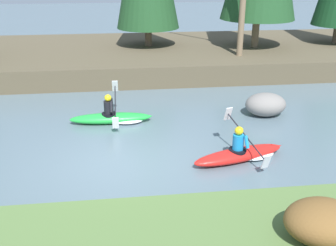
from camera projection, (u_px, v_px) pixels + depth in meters
name	position (u px, v px, depth m)	size (l,w,h in m)	color
ground_plane	(125.00, 163.00, 10.59)	(90.00, 90.00, 0.00)	slate
riverbank_far	(120.00, 56.00, 20.39)	(44.00, 8.84, 0.93)	brown
shrub_clump_second	(322.00, 222.00, 6.50)	(1.29, 1.07, 0.70)	brown
kayaker_lead	(243.00, 153.00, 10.67)	(2.77, 2.04, 1.20)	red
kayaker_middle	(114.00, 117.00, 13.13)	(2.77, 2.06, 1.20)	green
boulder_midstream	(266.00, 104.00, 13.70)	(1.42, 1.11, 0.80)	gray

